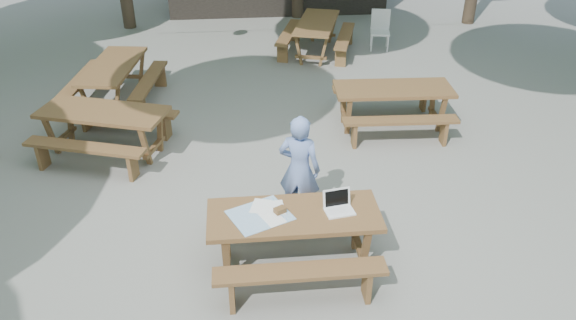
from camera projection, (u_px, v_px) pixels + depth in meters
The scene contains 10 objects.
ground at pixel (299, 208), 7.83m from camera, with size 80.00×80.00×0.00m, color slate.
main_picnic_table at pixel (294, 238), 6.64m from camera, with size 2.00×1.58×0.75m.
picnic_table_nw at pixel (106, 131), 8.96m from camera, with size 2.29×2.08×0.75m.
picnic_table_ne at pixel (392, 107), 9.73m from camera, with size 2.03×1.66×0.75m.
picnic_table_far_w at pixel (115, 83), 10.64m from camera, with size 1.84×2.11×0.75m.
picnic_table_far_e at pixel (317, 37), 12.92m from camera, with size 2.06×2.28×0.75m.
woman at pixel (299, 169), 7.26m from camera, with size 0.56×0.36×1.52m, color #6B84C3.
plastic_chair at pixel (379, 38), 13.23m from camera, with size 0.52×0.52×0.90m.
laptop at pixel (338, 205), 6.49m from camera, with size 0.37×0.31×0.24m.
tabletop_clutter at pixel (264, 214), 6.43m from camera, with size 0.82×0.77×0.08m.
Camera 1 is at (-0.78, -6.32, 4.60)m, focal length 35.00 mm.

